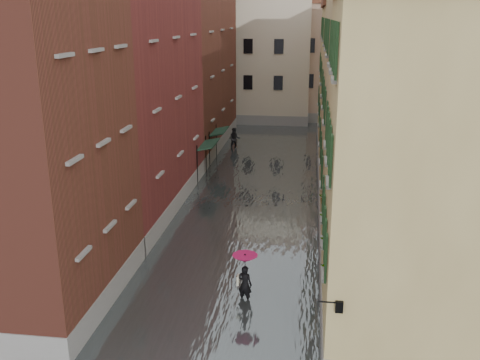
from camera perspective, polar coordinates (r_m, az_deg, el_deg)
The scene contains 16 objects.
ground at distance 22.77m, azimuth -1.77°, elevation -11.45°, with size 120.00×120.00×0.00m, color #5F5F61.
floodwater at distance 34.61m, azimuth 1.73°, elevation -1.02°, with size 10.00×60.00×0.20m, color #4F5657.
building_left_near at distance 20.97m, azimuth -22.16°, elevation 3.76°, with size 6.00×8.00×13.00m, color brown.
building_left_mid at distance 30.86m, azimuth -12.14°, elevation 8.13°, with size 6.00×14.00×12.50m, color maroon.
building_left_far at distance 45.08m, azimuth -5.77°, elevation 12.14°, with size 6.00×16.00×14.00m, color brown.
building_right_near at distance 18.80m, azimuth 18.56°, elevation 0.33°, with size 6.00×8.00×11.50m, color #A38D54.
building_right_mid at distance 29.27m, azimuth 14.89°, elevation 7.95°, with size 6.00×14.00×13.00m, color tan.
building_right_far at distance 44.16m, azimuth 12.55°, elevation 10.08°, with size 6.00×16.00×11.50m, color #A38D54.
building_end_cream at distance 58.22m, azimuth 1.41°, elevation 12.85°, with size 12.00×9.00×13.00m, color beige.
building_end_pink at distance 59.96m, azimuth 10.41°, elevation 12.23°, with size 10.00×9.00×12.00m, color tan.
awning_near at distance 36.31m, azimuth -3.41°, elevation 3.72°, with size 1.09×3.04×2.80m.
awning_far at distance 40.36m, azimuth -2.27°, elevation 5.10°, with size 1.09×2.93×2.80m.
wall_lantern at distance 15.85m, azimuth 10.46°, elevation -13.05°, with size 0.71×0.22×0.35m.
window_planters at distance 20.38m, azimuth 9.34°, elevation -4.35°, with size 0.59×7.76×0.84m.
pedestrian_main at distance 21.13m, azimuth 0.53°, elevation -9.89°, with size 1.01×1.01×2.06m.
pedestrian_far at distance 44.97m, azimuth -0.58°, elevation 4.40°, with size 0.92×0.72×1.90m, color black.
Camera 1 is at (3.34, -19.70, 10.92)m, focal length 40.00 mm.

